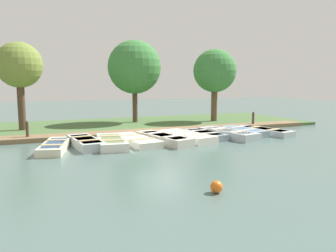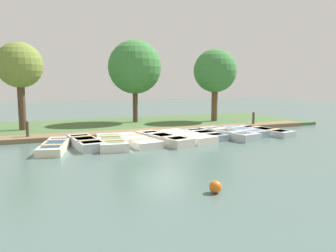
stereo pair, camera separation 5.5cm
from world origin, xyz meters
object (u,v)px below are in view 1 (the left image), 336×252
rowboat_6 (205,135)px  buoy (216,187)px  rowboat_1 (86,143)px  park_tree_far_left (19,66)px  rowboat_0 (55,146)px  mooring_post_far (253,119)px  rowboat_3 (136,140)px  mooring_post_near (27,131)px  rowboat_8 (244,131)px  rowboat_9 (264,131)px  rowboat_7 (228,134)px  park_tree_center (215,71)px  rowboat_4 (163,139)px  park_tree_left (135,67)px  rowboat_2 (112,142)px  rowboat_5 (186,136)px

rowboat_6 → buoy: (7.81, -3.95, -0.00)m
rowboat_1 → park_tree_far_left: size_ratio=0.62×
rowboat_0 → mooring_post_far: (-2.83, 12.36, 0.34)m
rowboat_0 → rowboat_3: rowboat_0 is taller
rowboat_3 → mooring_post_near: bearing=-127.3°
rowboat_8 → rowboat_9: bearing=74.2°
rowboat_6 → rowboat_8: bearing=88.2°
rowboat_8 → mooring_post_near: 11.33m
rowboat_7 → buoy: rowboat_7 is taller
rowboat_9 → mooring_post_near: (-2.54, -12.33, 0.34)m
rowboat_3 → mooring_post_near: size_ratio=3.52×
rowboat_0 → park_tree_center: size_ratio=0.63×
rowboat_0 → buoy: (7.41, 3.53, -0.01)m
rowboat_4 → park_tree_left: park_tree_left is taller
rowboat_4 → rowboat_9: bearing=80.4°
rowboat_0 → rowboat_1: rowboat_1 is taller
rowboat_2 → mooring_post_near: 4.57m
mooring_post_near → park_tree_center: bearing=102.9°
rowboat_9 → mooring_post_far: (-2.54, 1.14, 0.34)m
buoy → park_tree_far_left: 14.62m
rowboat_7 → rowboat_6: bearing=-120.2°
rowboat_7 → park_tree_far_left: bearing=-132.9°
mooring_post_near → mooring_post_far: 13.47m
rowboat_0 → rowboat_2: (0.04, 2.43, 0.02)m
rowboat_5 → park_tree_left: size_ratio=0.62×
rowboat_0 → mooring_post_near: size_ratio=3.27×
park_tree_far_left → rowboat_6: bearing=58.4°
rowboat_4 → mooring_post_near: (-2.97, -6.04, 0.30)m
rowboat_1 → rowboat_8: 8.67m
rowboat_3 → rowboat_8: 6.33m
park_tree_far_left → rowboat_3: bearing=41.6°
park_tree_left → rowboat_2: bearing=-24.6°
park_tree_left → rowboat_5: bearing=4.9°
rowboat_2 → rowboat_3: (-0.24, 1.22, -0.04)m
rowboat_7 → rowboat_9: rowboat_7 is taller
rowboat_3 → rowboat_5: 2.64m
rowboat_7 → rowboat_9: 2.58m
rowboat_1 → rowboat_2: (0.24, 1.12, -0.01)m
rowboat_2 → rowboat_6: bearing=102.4°
rowboat_8 → mooring_post_far: mooring_post_far is taller
rowboat_1 → buoy: rowboat_1 is taller
rowboat_9 → mooring_post_far: size_ratio=3.49×
rowboat_3 → buoy: 7.60m
rowboat_5 → buoy: rowboat_5 is taller
rowboat_9 → park_tree_far_left: 14.27m
rowboat_4 → mooring_post_near: size_ratio=3.61×
rowboat_4 → rowboat_9: (-0.42, 6.29, -0.04)m
rowboat_6 → park_tree_center: 7.24m
rowboat_2 → rowboat_5: rowboat_2 is taller
rowboat_0 → buoy: rowboat_0 is taller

